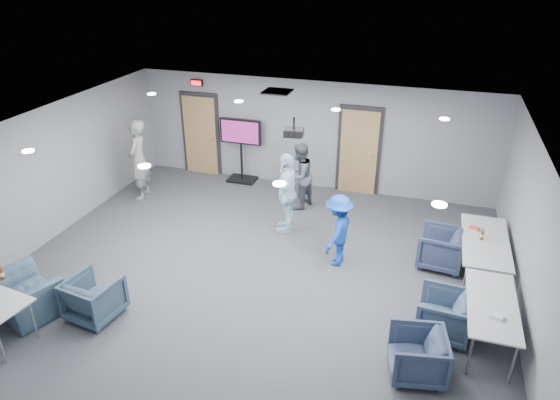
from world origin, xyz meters
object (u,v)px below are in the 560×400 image
(chair_right_b, at_px, (443,315))
(bottle_front, at_px, (1,274))
(person_a, at_px, (139,160))
(tv_stand, at_px, (241,147))
(chair_right_c, at_px, (417,355))
(chair_right_a, at_px, (441,248))
(person_b, at_px, (299,176))
(projector, at_px, (294,132))
(person_d, at_px, (338,230))
(chair_front_a, at_px, (94,298))
(chair_front_b, at_px, (23,297))
(table_right_b, at_px, (492,306))
(table_right_a, at_px, (485,242))
(bottle_right, at_px, (482,235))
(person_c, at_px, (287,193))

(chair_right_b, relative_size, bottle_front, 2.79)
(person_a, relative_size, tv_stand, 1.17)
(chair_right_c, bearing_deg, bottle_front, -94.65)
(chair_right_a, relative_size, bottle_front, 2.88)
(chair_right_a, height_order, chair_right_c, chair_right_a)
(person_b, bearing_deg, chair_right_c, 51.93)
(projector, bearing_deg, person_d, -30.00)
(chair_front_a, height_order, chair_front_b, chair_front_a)
(chair_right_a, relative_size, tv_stand, 0.49)
(table_right_b, bearing_deg, chair_right_a, 20.23)
(table_right_a, relative_size, bottle_front, 6.81)
(chair_right_a, xyz_separation_m, chair_right_c, (-0.24, -2.99, -0.02))
(table_right_b, height_order, bottle_right, bottle_right)
(chair_front_b, distance_m, bottle_right, 7.94)
(chair_front_a, height_order, tv_stand, tv_stand)
(chair_right_c, bearing_deg, bottle_right, 152.12)
(person_d, bearing_deg, chair_right_a, 114.41)
(projector, bearing_deg, person_a, 158.97)
(bottle_front, bearing_deg, person_d, 33.49)
(chair_front_a, bearing_deg, person_d, -133.61)
(person_d, distance_m, bottle_right, 2.58)
(chair_right_c, xyz_separation_m, chair_front_b, (-6.22, -0.57, -0.00))
(person_d, xyz_separation_m, chair_front_a, (-3.45, -2.73, -0.35))
(person_b, bearing_deg, chair_front_a, -5.04)
(person_c, xyz_separation_m, chair_front_b, (-3.29, -4.00, -0.53))
(table_right_b, bearing_deg, person_d, 60.62)
(person_c, relative_size, person_d, 1.23)
(chair_right_c, distance_m, bottle_right, 3.08)
(chair_front_a, height_order, bottle_right, bottle_right)
(person_b, relative_size, table_right_b, 0.91)
(person_a, height_order, person_c, person_a)
(chair_front_b, distance_m, table_right_a, 8.00)
(chair_front_a, bearing_deg, projector, -119.66)
(person_d, distance_m, chair_right_b, 2.48)
(person_c, height_order, tv_stand, person_c)
(chair_right_b, distance_m, table_right_a, 2.03)
(person_a, height_order, chair_right_a, person_a)
(person_a, bearing_deg, bottle_right, 70.23)
(chair_right_a, bearing_deg, person_c, -91.87)
(chair_right_a, height_order, table_right_b, chair_right_a)
(person_b, xyz_separation_m, projector, (0.32, -1.65, 1.62))
(chair_front_a, height_order, bottle_front, bottle_front)
(chair_right_b, xyz_separation_m, table_right_a, (0.65, 1.90, 0.33))
(chair_right_b, height_order, chair_front_b, chair_right_b)
(person_c, relative_size, chair_right_b, 2.21)
(chair_right_b, bearing_deg, person_d, -122.18)
(table_right_a, xyz_separation_m, table_right_b, (0.00, -1.90, -0.01))
(chair_right_b, bearing_deg, projector, -117.95)
(person_c, distance_m, chair_right_a, 3.25)
(person_a, xyz_separation_m, person_d, (5.13, -1.46, -0.26))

